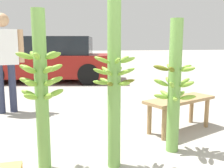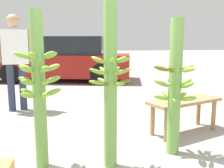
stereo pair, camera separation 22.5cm
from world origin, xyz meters
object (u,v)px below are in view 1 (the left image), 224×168
object	(u,v)px
banana_stalk_right	(174,86)
market_bench	(180,104)
banana_stalk_left	(41,88)
vendor_person	(4,55)
parked_car	(50,60)
banana_stalk_center	(114,84)

from	to	relation	value
banana_stalk_right	market_bench	world-z (taller)	banana_stalk_right
banana_stalk_left	banana_stalk_right	world-z (taller)	banana_stalk_left
vendor_person	banana_stalk_right	bearing A→B (deg)	-60.73
banana_stalk_right	parked_car	xyz separation A→B (m)	(-1.33, 5.89, -0.06)
banana_stalk_center	vendor_person	xyz separation A→B (m)	(-1.34, 2.36, 0.19)
banana_stalk_center	banana_stalk_right	size ratio (longest dim) A/B	1.11
banana_stalk_center	parked_car	world-z (taller)	banana_stalk_center
banana_stalk_left	market_bench	distance (m)	1.99
banana_stalk_center	banana_stalk_right	world-z (taller)	banana_stalk_center
banana_stalk_left	vendor_person	size ratio (longest dim) A/B	0.89
banana_stalk_left	parked_car	xyz separation A→B (m)	(0.08, 5.98, -0.12)
banana_stalk_right	market_bench	distance (m)	0.81
banana_stalk_left	banana_stalk_center	bearing A→B (deg)	-8.89
banana_stalk_right	parked_car	distance (m)	6.04
market_bench	vendor_person	bearing A→B (deg)	126.91
parked_car	banana_stalk_right	bearing A→B (deg)	-154.02
vendor_person	market_bench	world-z (taller)	vendor_person
banana_stalk_left	banana_stalk_right	bearing A→B (deg)	3.52
banana_stalk_center	market_bench	bearing A→B (deg)	34.43
banana_stalk_left	market_bench	world-z (taller)	banana_stalk_left
banana_stalk_right	vendor_person	bearing A→B (deg)	133.77
banana_stalk_right	parked_car	size ratio (longest dim) A/B	0.31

